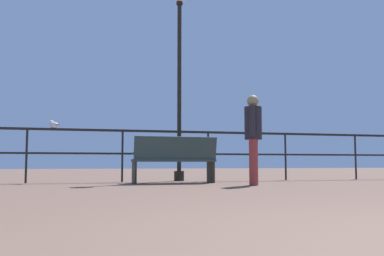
# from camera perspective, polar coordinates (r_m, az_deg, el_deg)

# --- Properties ---
(pier_railing) EXTENTS (20.99, 0.05, 1.11)m
(pier_railing) POSITION_cam_1_polar(r_m,az_deg,el_deg) (9.13, -3.50, -2.18)
(pier_railing) COLOR black
(pier_railing) RESTS_ON ground_plane
(bench_near_left) EXTENTS (1.66, 0.65, 0.92)m
(bench_near_left) POSITION_cam_1_polar(r_m,az_deg,el_deg) (8.31, -2.41, -4.02)
(bench_near_left) COLOR #314440
(bench_near_left) RESTS_ON ground_plane
(lamppost_center) EXTENTS (0.36, 0.36, 4.59)m
(lamppost_center) POSITION_cam_1_polar(r_m,az_deg,el_deg) (9.80, -1.73, 10.68)
(lamppost_center) COLOR black
(lamppost_center) RESTS_ON ground_plane
(person_by_bench) EXTENTS (0.31, 0.48, 1.63)m
(person_by_bench) POSITION_cam_1_polar(r_m,az_deg,el_deg) (7.60, 8.36, -0.71)
(person_by_bench) COLOR maroon
(person_by_bench) RESTS_ON ground_plane
(seagull_on_rail) EXTENTS (0.25, 0.32, 0.17)m
(seagull_on_rail) POSITION_cam_1_polar(r_m,az_deg,el_deg) (9.00, -18.38, 0.46)
(seagull_on_rail) COLOR silver
(seagull_on_rail) RESTS_ON pier_railing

